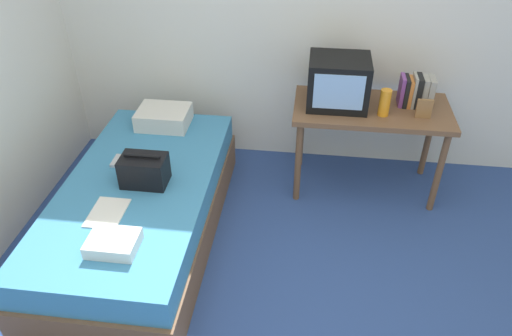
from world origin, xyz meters
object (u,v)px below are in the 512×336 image
Objects in this scene: water_bottle at (385,103)px; tv at (338,82)px; pillow at (164,117)px; picture_frame at (424,109)px; magazine at (107,213)px; remote_silver at (116,161)px; book_row at (416,91)px; bed at (142,210)px; remote_dark at (134,244)px; handbag at (144,170)px; folded_towel at (113,243)px; desk at (371,118)px.

tv is at bearing 159.07° from water_bottle.
picture_frame is at bearing -2.43° from pillow.
remote_silver reaches higher than magazine.
water_bottle is at bearing -142.38° from book_row.
remote_silver is at bearing -165.61° from water_bottle.
remote_dark is at bearing -72.81° from bed.
handbag reaches higher than folded_towel.
desk is at bearing 44.78° from remote_dark.
handbag is 1.03× the size of magazine.
remote_dark is 0.56× the size of folded_towel.
folded_towel is at bearing -61.99° from magazine.
remote_silver is (-1.80, -0.59, -0.15)m from desk.
desk is 2.08m from folded_towel.
handbag is 0.38m from magazine.
tv is at bearing 176.72° from desk.
remote_silver is 0.88m from folded_towel.
magazine is (-0.05, -1.10, -0.06)m from pillow.
book_row is at bearing 40.59° from remote_dark.
water_bottle is 0.71× the size of folded_towel.
bed is 0.66m from remote_dark.
book_row is 0.80× the size of handbag.
bed is 1.82m from desk.
pillow is 1.37m from remote_dark.
pillow is at bearing 70.73° from remote_silver.
magazine is 0.36m from remote_dark.
bed is 0.42m from magazine.
remote_silver is at bearing -162.49° from book_row.
magazine is (-1.72, -1.03, -0.34)m from water_bottle.
book_row is 0.20m from picture_frame.
desk reaches higher than remote_silver.
water_bottle is at bearing 30.73° from magazine.
tv is 2.82× the size of remote_dark.
picture_frame is at bearing 27.00° from magazine.
book_row is 2.34m from magazine.
remote_dark is at bearing -44.44° from magazine.
desk is 0.40m from picture_frame.
pillow is 1.43× the size of folded_towel.
book_row is at bearing 39.56° from folded_towel.
pillow is at bearing 98.66° from remote_dark.
remote_silver is at bearing 143.70° from handbag.
desk is 0.38m from book_row.
folded_towel is (0.30, -0.83, 0.03)m from remote_silver.
handbag is (0.06, 0.01, 0.34)m from bed.
folded_towel reaches higher than bed.
remote_dark is at bearing -143.89° from picture_frame.
bed is at bearing 96.98° from folded_towel.
handbag is at bearing -154.37° from book_row.
book_row is at bearing 24.99° from bed.
tv reaches higher than desk.
remote_silver is at bearing -109.27° from pillow.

